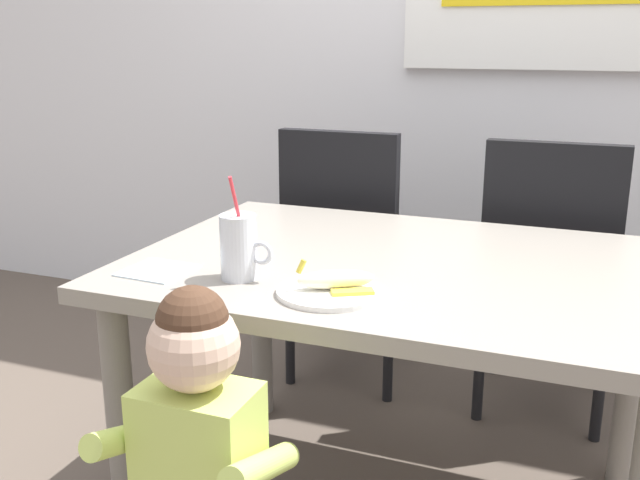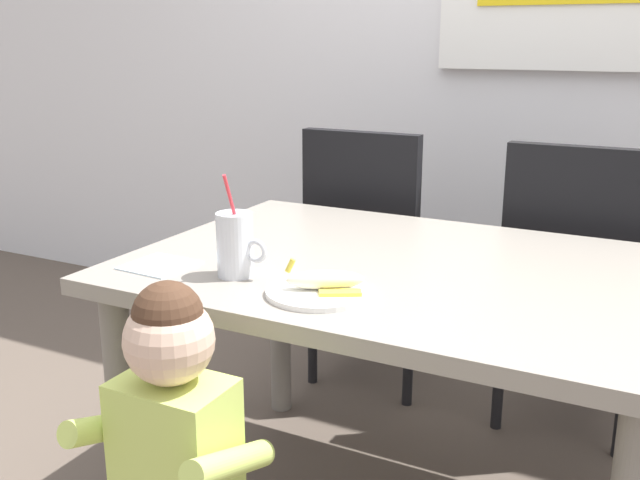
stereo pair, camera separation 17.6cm
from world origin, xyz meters
name	(u,v)px [view 2 (the right image)]	position (x,y,z in m)	size (l,w,h in m)	color
dining_table	(401,301)	(0.00, 0.00, 0.63)	(1.32, 0.94, 0.73)	gray
dining_chair_left	(372,244)	(-0.38, 0.72, 0.54)	(0.44, 0.44, 0.96)	black
dining_chair_right	(575,273)	(0.32, 0.71, 0.54)	(0.44, 0.45, 0.96)	black
toddler_standing	(175,437)	(-0.21, -0.63, 0.53)	(0.33, 0.24, 0.84)	#3F4760
milk_cup	(235,248)	(-0.31, -0.27, 0.79)	(0.13, 0.09, 0.25)	silver
snack_plate	(319,292)	(-0.08, -0.29, 0.73)	(0.23, 0.23, 0.01)	white
peeled_banana	(326,281)	(-0.06, -0.28, 0.76)	(0.18, 0.14, 0.07)	#F4EAC6
paper_napkin	(159,265)	(-0.51, -0.29, 0.73)	(0.15, 0.15, 0.00)	silver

